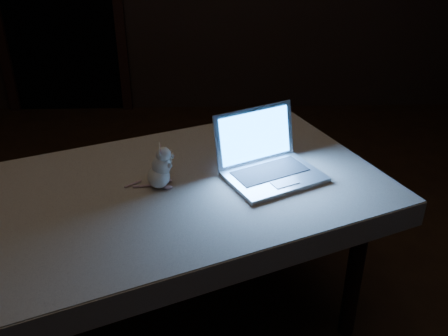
{
  "coord_description": "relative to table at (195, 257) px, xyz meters",
  "views": [
    {
      "loc": [
        0.12,
        -1.66,
        1.66
      ],
      "look_at": [
        0.17,
        -0.06,
        0.78
      ],
      "focal_mm": 40.0,
      "sensor_mm": 36.0,
      "label": 1
    }
  ],
  "objects": [
    {
      "name": "floor",
      "position": [
        -0.05,
        0.04,
        -0.35
      ],
      "size": [
        5.0,
        5.0,
        0.0
      ],
      "primitive_type": "plane",
      "color": "black",
      "rests_on": "ground"
    },
    {
      "name": "plush_mouse",
      "position": [
        -0.12,
        -0.03,
        0.44
      ],
      "size": [
        0.17,
        0.17,
        0.17
      ],
      "primitive_type": null,
      "rotation": [
        0.0,
        0.0,
        0.48
      ],
      "color": "white",
      "rests_on": "tablecloth"
    },
    {
      "name": "table",
      "position": [
        0.0,
        0.0,
        0.0
      ],
      "size": [
        1.54,
        1.29,
        0.7
      ],
      "primitive_type": null,
      "rotation": [
        0.0,
        0.0,
        0.4
      ],
      "color": "black",
      "rests_on": "floor"
    },
    {
      "name": "tablecloth",
      "position": [
        0.07,
        0.02,
        0.31
      ],
      "size": [
        1.6,
        1.27,
        0.1
      ],
      "primitive_type": null,
      "rotation": [
        0.0,
        0.0,
        0.26
      ],
      "color": "beige",
      "rests_on": "table"
    },
    {
      "name": "laptop",
      "position": [
        0.31,
        0.01,
        0.48
      ],
      "size": [
        0.45,
        0.43,
        0.24
      ],
      "primitive_type": null,
      "rotation": [
        0.0,
        0.0,
        0.47
      ],
      "color": "#A5A6A9",
      "rests_on": "tablecloth"
    }
  ]
}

